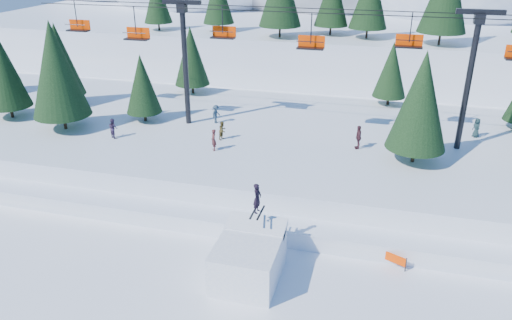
% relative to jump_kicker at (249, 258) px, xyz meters
% --- Properties ---
extents(ground, '(160.00, 160.00, 0.00)m').
position_rel_jump_kicker_xyz_m(ground, '(-1.01, -1.71, -1.26)').
color(ground, white).
rests_on(ground, ground).
extents(mid_shelf, '(70.00, 22.00, 2.50)m').
position_rel_jump_kicker_xyz_m(mid_shelf, '(-1.01, 16.29, -0.01)').
color(mid_shelf, white).
rests_on(mid_shelf, ground).
extents(berm, '(70.00, 6.00, 1.10)m').
position_rel_jump_kicker_xyz_m(berm, '(-1.01, 6.29, -0.71)').
color(berm, white).
rests_on(berm, ground).
extents(jump_kicker, '(3.39, 4.62, 5.09)m').
position_rel_jump_kicker_xyz_m(jump_kicker, '(0.00, 0.00, 0.00)').
color(jump_kicker, white).
rests_on(jump_kicker, ground).
extents(chairlift, '(46.00, 3.21, 10.28)m').
position_rel_jump_kicker_xyz_m(chairlift, '(-0.15, 16.34, 8.06)').
color(chairlift, black).
rests_on(chairlift, mid_shelf).
extents(conifer_stand, '(64.20, 17.81, 10.18)m').
position_rel_jump_kicker_xyz_m(conifer_stand, '(3.08, 16.86, 5.87)').
color(conifer_stand, black).
rests_on(conifer_stand, mid_shelf).
extents(distant_skiers, '(29.03, 8.90, 1.85)m').
position_rel_jump_kicker_xyz_m(distant_skiers, '(-2.66, 14.77, 2.07)').
color(distant_skiers, '#502323').
rests_on(distant_skiers, mid_shelf).
extents(banner_near, '(2.61, 1.22, 0.90)m').
position_rel_jump_kicker_xyz_m(banner_near, '(7.11, 3.37, -0.72)').
color(banner_near, black).
rests_on(banner_near, ground).
extents(banner_far, '(2.70, 0.99, 0.90)m').
position_rel_jump_kicker_xyz_m(banner_far, '(6.85, 3.97, -0.72)').
color(banner_far, black).
rests_on(banner_far, ground).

